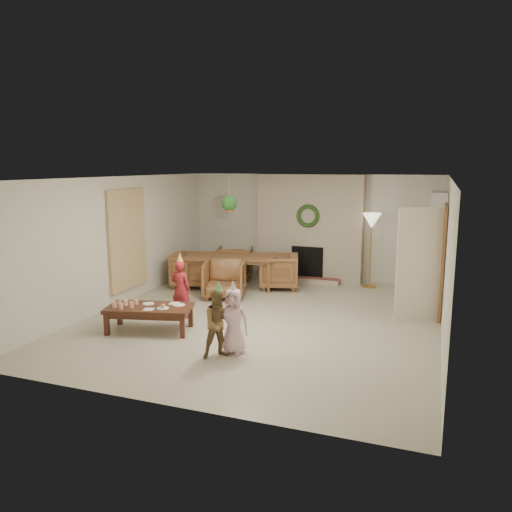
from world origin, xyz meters
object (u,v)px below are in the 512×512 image
at_px(dining_chair_left, 192,270).
at_px(child_plaid, 219,323).
at_px(dining_chair_right, 279,271).
at_px(dining_chair_far, 235,263).
at_px(child_red, 181,289).
at_px(coffee_table_top, 149,308).
at_px(child_pink, 233,321).
at_px(dining_chair_near, 224,279).
at_px(dining_table, 230,272).

distance_m(dining_chair_left, child_plaid, 4.30).
relative_size(dining_chair_left, dining_chair_right, 1.00).
relative_size(dining_chair_far, child_red, 0.81).
height_order(coffee_table_top, child_pink, child_pink).
distance_m(dining_chair_near, dining_chair_right, 1.40).
height_order(dining_chair_left, coffee_table_top, dining_chair_left).
distance_m(dining_chair_left, child_pink, 4.19).
xyz_separation_m(dining_chair_near, coffee_table_top, (-0.31, -2.38, 0.01)).
height_order(dining_table, coffee_table_top, dining_table).
distance_m(dining_chair_near, child_red, 1.56).
relative_size(dining_chair_near, dining_chair_right, 1.00).
height_order(dining_chair_left, child_pink, child_pink).
relative_size(dining_table, dining_chair_near, 2.34).
bearing_deg(coffee_table_top, child_plaid, -36.38).
height_order(dining_chair_left, child_red, child_red).
bearing_deg(dining_chair_far, child_plaid, 94.35).
height_order(dining_chair_left, dining_chair_right, same).
bearing_deg(child_red, dining_table, -83.79).
distance_m(dining_table, dining_chair_left, 0.87).
bearing_deg(child_red, dining_chair_far, -79.97).
distance_m(dining_chair_near, child_plaid, 3.26).
xyz_separation_m(dining_chair_left, child_plaid, (2.32, -3.62, 0.11)).
xyz_separation_m(dining_chair_left, dining_chair_right, (1.89, 0.53, 0.00)).
xyz_separation_m(dining_chair_far, dining_chair_right, (1.29, -0.55, 0.00)).
bearing_deg(dining_chair_right, dining_chair_left, -90.00).
bearing_deg(child_plaid, dining_chair_far, 69.07).
bearing_deg(dining_chair_far, child_red, 79.53).
xyz_separation_m(dining_chair_left, child_red, (0.90, -2.14, 0.14)).
xyz_separation_m(dining_chair_far, child_plaid, (1.71, -4.69, 0.11)).
height_order(dining_chair_right, child_pink, child_pink).
relative_size(dining_table, coffee_table_top, 1.44).
height_order(dining_chair_near, dining_chair_right, same).
relative_size(dining_chair_near, child_pink, 0.88).
relative_size(dining_chair_near, dining_chair_far, 1.00).
height_order(dining_table, child_red, child_red).
bearing_deg(dining_chair_left, child_plaid, -163.04).
xyz_separation_m(child_plaid, child_pink, (0.13, 0.22, -0.02)).
distance_m(dining_table, coffee_table_top, 3.22).
height_order(dining_chair_near, child_red, child_red).
bearing_deg(child_pink, child_red, 136.39).
distance_m(dining_table, dining_chair_right, 1.09).
bearing_deg(coffee_table_top, dining_chair_far, 78.15).
bearing_deg(child_plaid, dining_chair_near, 71.41).
relative_size(dining_chair_near, child_red, 0.81).
bearing_deg(dining_chair_far, coffee_table_top, 76.60).
bearing_deg(child_pink, dining_chair_left, 121.22).
bearing_deg(child_pink, coffee_table_top, 161.50).
relative_size(dining_chair_right, coffee_table_top, 0.62).
xyz_separation_m(dining_chair_near, child_plaid, (1.24, -3.01, 0.11)).
bearing_deg(dining_chair_right, coffee_table_top, -33.44).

